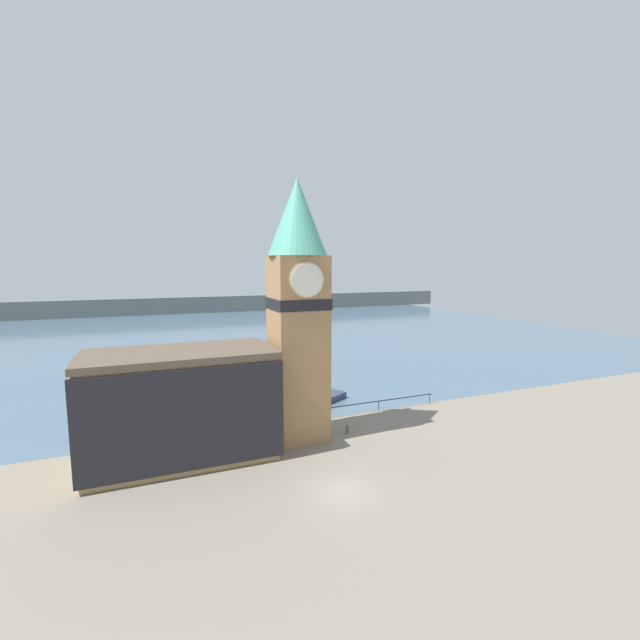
{
  "coord_description": "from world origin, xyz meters",
  "views": [
    {
      "loc": [
        -11.27,
        -23.65,
        14.65
      ],
      "look_at": [
        1.4,
        7.23,
        10.37
      ],
      "focal_mm": 24.0,
      "sensor_mm": 36.0,
      "label": 1
    }
  ],
  "objects": [
    {
      "name": "ground_plane",
      "position": [
        0.0,
        0.0,
        0.0
      ],
      "size": [
        160.0,
        160.0,
        0.0
      ],
      "primitive_type": "plane",
      "color": "gray"
    },
    {
      "name": "far_shoreline",
      "position": [
        0.0,
        112.91,
        2.5
      ],
      "size": [
        180.0,
        3.0,
        5.0
      ],
      "color": "slate",
      "rests_on": "water"
    },
    {
      "name": "pier_building",
      "position": [
        -9.11,
        9.18,
        4.18
      ],
      "size": [
        13.91,
        7.09,
        8.33
      ],
      "color": "tan",
      "rests_on": "ground_plane"
    },
    {
      "name": "boat_near",
      "position": [
        5.42,
        17.09,
        0.54
      ],
      "size": [
        6.5,
        4.89,
        1.5
      ],
      "rotation": [
        0.0,
        0.0,
        0.51
      ],
      "color": "#333856",
      "rests_on": "water"
    },
    {
      "name": "clock_tower",
      "position": [
        0.41,
        9.63,
        11.47
      ],
      "size": [
        4.88,
        4.88,
        21.6
      ],
      "color": "#9E754C",
      "rests_on": "ground_plane"
    },
    {
      "name": "pier_railing",
      "position": [
        10.04,
        12.66,
        0.97
      ],
      "size": [
        13.04,
        0.08,
        1.09
      ],
      "color": "#232328",
      "rests_on": "ground_plane"
    },
    {
      "name": "mooring_bollard_near",
      "position": [
        4.6,
        8.72,
        0.41
      ],
      "size": [
        0.28,
        0.28,
        0.75
      ],
      "color": "brown",
      "rests_on": "ground_plane"
    },
    {
      "name": "water",
      "position": [
        0.0,
        72.91,
        -0.0
      ],
      "size": [
        160.0,
        120.0,
        0.0
      ],
      "color": "slate",
      "rests_on": "ground_plane"
    }
  ]
}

